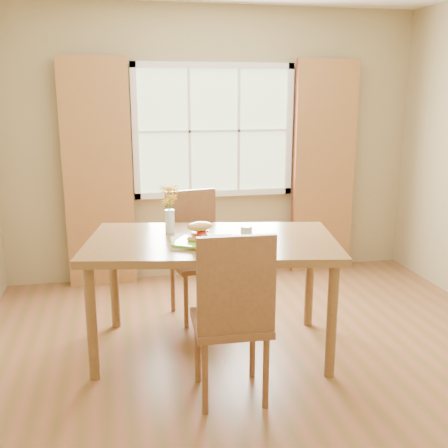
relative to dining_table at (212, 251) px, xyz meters
name	(u,v)px	position (x,y,z in m)	size (l,w,h in m)	color
room	(266,173)	(0.33, -0.19, 0.58)	(4.24, 3.84, 2.74)	brown
window	(214,131)	(0.33, 1.68, 0.73)	(1.62, 0.06, 1.32)	#AFCB99
curtain_left	(98,176)	(-0.82, 1.59, 0.33)	(0.65, 0.08, 2.20)	maroon
curtain_right	(324,169)	(1.48, 1.59, 0.33)	(0.65, 0.08, 2.20)	maroon
dining_table	(212,251)	(0.00, 0.00, 0.00)	(1.91, 1.29, 0.86)	brown
chair_near	(233,312)	(0.00, -0.72, -0.17)	(0.47, 0.47, 1.10)	brown
chair_far	(195,248)	(-0.02, 0.71, -0.18)	(0.52, 0.52, 1.07)	brown
placemat	(204,242)	(-0.07, -0.07, 0.09)	(0.45, 0.33, 0.01)	beige
plate	(195,243)	(-0.14, -0.13, 0.10)	(0.26, 0.26, 0.01)	#89D735
croissant_sandwich	(200,232)	(-0.10, -0.10, 0.17)	(0.21, 0.17, 0.14)	gold
water_glass	(246,235)	(0.21, -0.15, 0.15)	(0.08, 0.08, 0.12)	silver
flower_vase	(169,204)	(-0.27, 0.24, 0.30)	(0.15, 0.15, 0.36)	silver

